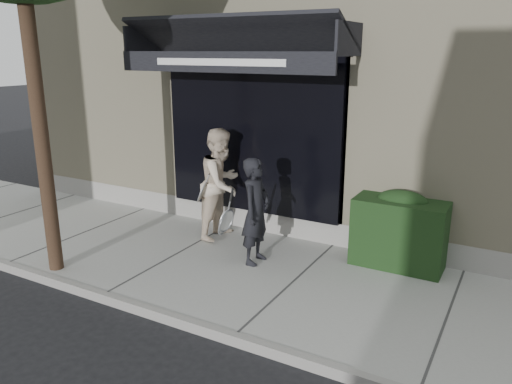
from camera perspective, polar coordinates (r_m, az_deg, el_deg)
The scene contains 7 objects.
ground at distance 7.04m, azimuth 4.32°, elevation -10.97°, with size 80.00×80.00×0.00m, color black.
sidewalk at distance 7.01m, azimuth 4.33°, elevation -10.54°, with size 20.00×3.00×0.12m, color #999994.
curb at distance 5.81m, azimuth -2.42°, elevation -16.43°, with size 20.00×0.10×0.14m, color gray.
building_facade at distance 10.99m, azimuth 15.89°, elevation 13.04°, with size 14.30×8.04×5.64m.
hedge at distance 7.56m, azimuth 16.11°, elevation -4.21°, with size 1.30×0.70×1.14m.
pedestrian_front at distance 7.27m, azimuth -0.08°, elevation -2.24°, with size 0.64×0.79×1.58m.
pedestrian_back at distance 8.28m, azimuth -3.96°, elevation 0.95°, with size 0.71×0.91×1.85m.
Camera 1 is at (2.60, -5.71, 3.18)m, focal length 35.00 mm.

